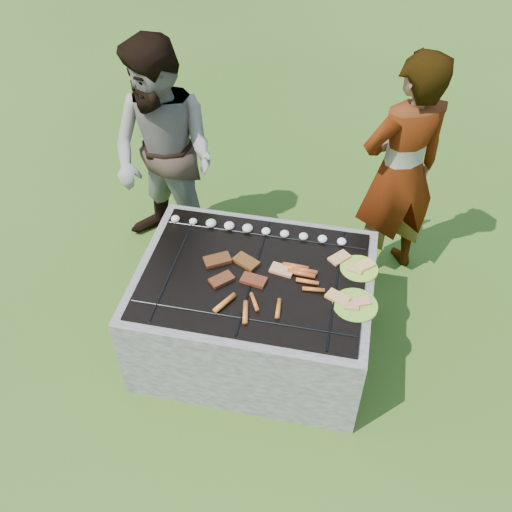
{
  "coord_description": "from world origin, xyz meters",
  "views": [
    {
      "loc": [
        0.45,
        -2.12,
        2.85
      ],
      "look_at": [
        0.0,
        0.05,
        0.7
      ],
      "focal_mm": 40.0,
      "sensor_mm": 36.0,
      "label": 1
    }
  ],
  "objects_px": {
    "fire_pit": "(254,313)",
    "cook": "(400,173)",
    "plate_far": "(359,269)",
    "plate_near": "(355,305)",
    "bystander": "(165,158)"
  },
  "relations": [
    {
      "from": "fire_pit",
      "to": "cook",
      "type": "distance_m",
      "value": 1.24
    },
    {
      "from": "plate_near",
      "to": "bystander",
      "type": "distance_m",
      "value": 1.57
    },
    {
      "from": "fire_pit",
      "to": "bystander",
      "type": "distance_m",
      "value": 1.16
    },
    {
      "from": "cook",
      "to": "bystander",
      "type": "height_order",
      "value": "cook"
    },
    {
      "from": "cook",
      "to": "plate_far",
      "type": "bearing_deg",
      "value": 44.37
    },
    {
      "from": "fire_pit",
      "to": "cook",
      "type": "xyz_separation_m",
      "value": [
        0.74,
        0.86,
        0.5
      ]
    },
    {
      "from": "plate_far",
      "to": "bystander",
      "type": "height_order",
      "value": "bystander"
    },
    {
      "from": "fire_pit",
      "to": "cook",
      "type": "relative_size",
      "value": 0.83
    },
    {
      "from": "fire_pit",
      "to": "plate_far",
      "type": "height_order",
      "value": "plate_far"
    },
    {
      "from": "plate_far",
      "to": "plate_near",
      "type": "bearing_deg",
      "value": -90.25
    },
    {
      "from": "cook",
      "to": "bystander",
      "type": "relative_size",
      "value": 1.02
    },
    {
      "from": "plate_far",
      "to": "plate_near",
      "type": "relative_size",
      "value": 0.89
    },
    {
      "from": "plate_near",
      "to": "cook",
      "type": "relative_size",
      "value": 0.19
    },
    {
      "from": "plate_near",
      "to": "plate_far",
      "type": "bearing_deg",
      "value": 89.75
    },
    {
      "from": "fire_pit",
      "to": "plate_far",
      "type": "distance_m",
      "value": 0.67
    }
  ]
}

